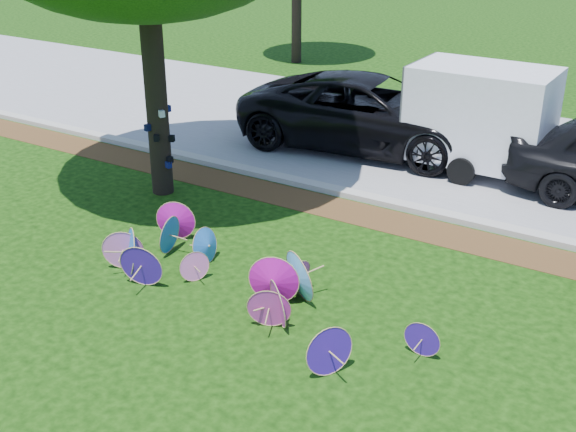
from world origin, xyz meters
The scene contains 7 objects.
ground centered at (0.00, 0.00, 0.00)m, with size 90.00×90.00×0.00m, color black.
mulch_strip centered at (0.00, 4.50, 0.01)m, with size 90.00×1.00×0.01m, color #472D16.
curb centered at (0.00, 5.20, 0.06)m, with size 90.00×0.30×0.12m, color #B7B5AD.
street centered at (0.00, 9.35, 0.01)m, with size 90.00×8.00×0.01m, color gray.
parasol_pile centered at (0.11, 0.73, 0.37)m, with size 5.78×2.51×0.85m.
black_van centered at (-1.02, 8.20, 0.87)m, with size 2.90×6.28×1.75m, color black.
cargo_trailer centered at (1.72, 7.99, 1.33)m, with size 2.94×1.86×2.65m, color white.
Camera 1 is at (6.20, -7.14, 5.77)m, focal length 45.00 mm.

